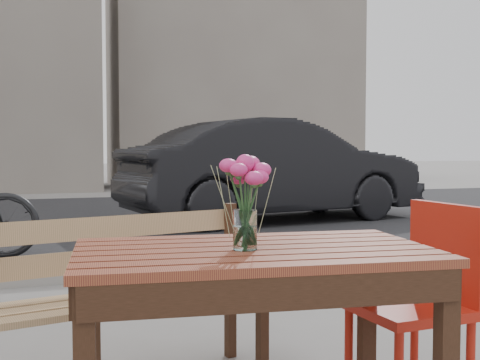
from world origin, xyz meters
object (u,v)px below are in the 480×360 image
object	(u,v)px
main_table	(254,283)
main_vase	(245,191)
red_chair	(424,291)
parked_car	(274,171)

from	to	relation	value
main_table	main_vase	size ratio (longest dim) A/B	4.01
main_table	main_vase	distance (m)	0.31
red_chair	parked_car	xyz separation A→B (m)	(1.75, 5.95, 0.24)
main_table	parked_car	distance (m)	6.60
main_vase	red_chair	bearing A→B (deg)	12.51
red_chair	main_vase	world-z (taller)	main_vase
red_chair	parked_car	bearing A→B (deg)	160.04
main_table	parked_car	size ratio (longest dim) A/B	0.28
main_vase	parked_car	size ratio (longest dim) A/B	0.07
main_table	main_vase	xyz separation A→B (m)	(-0.04, -0.03, 0.30)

